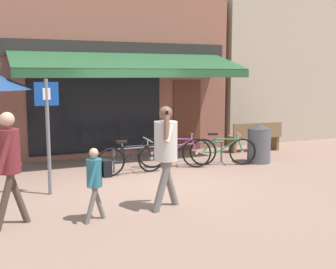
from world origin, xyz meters
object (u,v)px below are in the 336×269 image
Objects in this scene: pedestrian_adult at (166,146)px; parking_sign at (48,124)px; bicycle_black at (131,159)px; pedestrian_child at (96,175)px; bicycle_green at (223,151)px; pedestrian_second_adult at (9,157)px; litter_bin at (259,143)px; park_bench at (255,136)px; bicycle_purple at (174,152)px.

parking_sign reaches higher than pedestrian_adult.
pedestrian_child reaches higher than bicycle_black.
bicycle_black is at bearing 25.06° from parking_sign.
bicycle_green is 0.91× the size of pedestrian_second_adult.
pedestrian_second_adult reaches higher than pedestrian_child.
bicycle_black is 1.43× the size of pedestrian_child.
pedestrian_adult is at bearing -178.08° from pedestrian_child.
litter_bin reaches higher than bicycle_green.
parking_sign is (-5.44, -0.86, 0.85)m from litter_bin.
bicycle_green is 1.58× the size of litter_bin.
bicycle_purple is at bearing -156.06° from park_bench.
bicycle_black is at bearing -157.51° from park_bench.
bicycle_purple is 1.49× the size of pedestrian_child.
bicycle_purple is 2.31m from litter_bin.
pedestrian_adult is 1.76× the size of litter_bin.
bicycle_purple is at bearing 9.46° from bicycle_black.
pedestrian_child reaches higher than litter_bin.
bicycle_purple is at bearing -168.62° from bicycle_green.
bicycle_green is 0.98× the size of park_bench.
park_bench is at bearing -160.31° from pedestrian_second_adult.
bicycle_purple is at bearing -153.64° from pedestrian_second_adult.
parking_sign is (-0.46, 1.81, 0.63)m from pedestrian_child.
pedestrian_second_adult is (-2.74, -2.47, 0.71)m from bicycle_black.
bicycle_purple is 3.33m from park_bench.
bicycle_green is at bearing -138.00° from pedestrian_adult.
pedestrian_child is (-2.70, -3.00, 0.34)m from bicycle_purple.
pedestrian_adult is 1.52× the size of pedestrian_child.
bicycle_green is at bearing -149.45° from pedestrian_child.
bicycle_purple is 4.05m from pedestrian_child.
bicycle_green is at bearing -162.57° from pedestrian_second_adult.
pedestrian_adult is at bearing -95.46° from bicycle_purple.
pedestrian_adult reaches higher than bicycle_purple.
park_bench is at bearing 19.66° from parking_sign.
pedestrian_second_adult is 6.70m from litter_bin.
pedestrian_second_adult is at bearing -158.83° from litter_bin.
bicycle_black is 3.13m from pedestrian_child.
pedestrian_second_adult is at bearing -141.71° from bicycle_black.
pedestrian_child is 1.97m from parking_sign.
bicycle_black is 1.24m from bicycle_purple.
pedestrian_adult is at bearing -114.33° from bicycle_green.
parking_sign is at bearing -146.11° from bicycle_green.
bicycle_black is at bearing -146.50° from pedestrian_second_adult.
bicycle_purple is 1.73× the size of litter_bin.
litter_bin is 1.65m from park_bench.
parking_sign is 1.35× the size of park_bench.
pedestrian_second_adult is (-5.20, -2.53, 0.71)m from bicycle_green.
pedestrian_child is (-1.49, -2.72, 0.37)m from bicycle_black.
bicycle_purple is 3.52m from parking_sign.
bicycle_black is at bearing -97.81° from pedestrian_adult.
park_bench is at bearing 57.97° from litter_bin.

